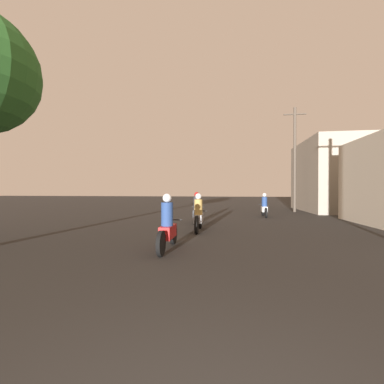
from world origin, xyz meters
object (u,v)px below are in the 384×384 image
(motorcycle_red, at_px, (168,227))
(motorcycle_silver, at_px, (199,216))
(building_right_far, at_px, (340,176))
(utility_pole_far, at_px, (295,157))
(motorcycle_black, at_px, (197,211))
(motorcycle_white, at_px, (264,207))

(motorcycle_red, relative_size, motorcycle_silver, 1.05)
(building_right_far, distance_m, utility_pole_far, 4.06)
(building_right_far, bearing_deg, motorcycle_red, -125.40)
(motorcycle_black, distance_m, building_right_far, 13.32)
(motorcycle_white, bearing_deg, building_right_far, 34.68)
(motorcycle_black, xyz_separation_m, utility_pole_far, (6.36, 7.27, 3.40))
(motorcycle_silver, bearing_deg, building_right_far, 56.90)
(motorcycle_red, xyz_separation_m, utility_pole_far, (6.48, 12.89, 3.39))
(motorcycle_black, bearing_deg, utility_pole_far, 46.76)
(motorcycle_black, relative_size, utility_pole_far, 0.24)
(motorcycle_silver, relative_size, utility_pole_far, 0.26)
(motorcycle_silver, bearing_deg, motorcycle_red, -90.15)
(motorcycle_white, bearing_deg, motorcycle_silver, -123.78)
(utility_pole_far, bearing_deg, motorcycle_white, -125.44)
(motorcycle_red, relative_size, utility_pole_far, 0.27)
(motorcycle_silver, xyz_separation_m, utility_pole_far, (6.01, 9.64, 3.40))
(motorcycle_red, height_order, motorcycle_silver, motorcycle_red)
(motorcycle_white, distance_m, utility_pole_far, 5.74)
(motorcycle_black, relative_size, building_right_far, 0.26)
(motorcycle_red, distance_m, building_right_far, 17.54)
(motorcycle_red, bearing_deg, motorcycle_white, 77.07)
(motorcycle_red, xyz_separation_m, motorcycle_black, (0.12, 5.61, -0.00))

